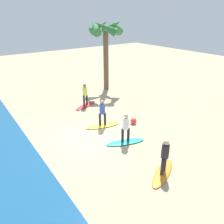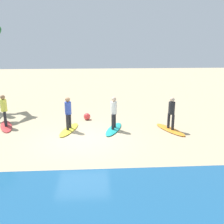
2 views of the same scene
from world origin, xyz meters
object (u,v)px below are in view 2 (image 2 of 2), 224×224
at_px(surfboard_orange, 170,130).
at_px(surfer_yellow, 68,111).
at_px(surfer_teal, 114,110).
at_px(surfer_red, 4,108).
at_px(surfer_orange, 171,111).
at_px(beach_ball, 87,116).
at_px(surfboard_yellow, 69,130).
at_px(surfboard_red, 6,126).
at_px(surfboard_teal, 114,129).

xyz_separation_m(surfboard_orange, surfer_yellow, (5.14, -0.31, 0.99)).
height_order(surfer_teal, surfer_red, same).
xyz_separation_m(surfer_orange, beach_ball, (4.29, -2.07, -0.85)).
distance_m(surfboard_yellow, surfer_red, 3.60).
relative_size(surfer_orange, surfer_red, 1.00).
relative_size(surfboard_yellow, surfboard_red, 1.00).
bearing_deg(surfer_teal, surfboard_orange, 175.03).
relative_size(surfer_teal, surfboard_yellow, 0.78).
bearing_deg(surfboard_orange, surfboard_yellow, -117.73).
xyz_separation_m(surfer_teal, beach_ball, (1.42, -1.82, -0.85)).
height_order(surfboard_orange, surfer_yellow, surfer_yellow).
bearing_deg(surfer_yellow, surfboard_red, -12.37).
distance_m(surfboard_yellow, surfer_yellow, 0.99).
xyz_separation_m(surfboard_orange, surfboard_yellow, (5.14, -0.31, 0.00)).
height_order(surfer_orange, beach_ball, surfer_orange).
xyz_separation_m(surfboard_orange, surfer_teal, (2.87, -0.25, 0.99)).
xyz_separation_m(surfer_orange, surfer_teal, (2.87, -0.25, 0.00)).
distance_m(surfboard_orange, surfboard_yellow, 5.15).
height_order(surfer_teal, surfboard_red, surfer_teal).
xyz_separation_m(surfer_yellow, surfer_red, (3.38, -0.74, 0.00)).
bearing_deg(surfboard_red, surfer_red, -0.00).
relative_size(surfer_orange, surfboard_yellow, 0.78).
bearing_deg(surfboard_orange, beach_ball, -140.05).
height_order(surfer_yellow, surfboard_red, surfer_yellow).
bearing_deg(surfer_yellow, beach_ball, -115.80).
relative_size(surfboard_orange, surfer_teal, 1.28).
bearing_deg(surfboard_orange, surfer_teal, -119.29).
bearing_deg(surfboard_red, surfer_orange, 61.48).
bearing_deg(surfer_teal, surfer_red, -8.04).
xyz_separation_m(surfboard_orange, surfboard_teal, (2.87, -0.25, 0.00)).
relative_size(surfboard_teal, surfer_teal, 1.28).
distance_m(surfer_orange, surfboard_teal, 3.04).
xyz_separation_m(surfboard_teal, surfer_teal, (0.00, 0.00, 0.99)).
bearing_deg(surfboard_yellow, surfer_yellow, 105.81).
bearing_deg(surfer_orange, surfboard_teal, -4.97).
height_order(surfer_orange, surfer_yellow, same).
height_order(surfer_orange, surfer_teal, same).
distance_m(surfer_yellow, surfboard_red, 3.60).
relative_size(surfer_orange, surfboard_teal, 0.78).
relative_size(surfboard_orange, surfboard_yellow, 1.00).
bearing_deg(surfer_yellow, surfer_red, -12.37).
height_order(surfboard_red, beach_ball, beach_ball).
distance_m(surfer_teal, surfboard_yellow, 2.48).
xyz_separation_m(surfboard_yellow, surfboard_red, (3.38, -0.74, 0.00)).
height_order(surfboard_red, surfer_red, surfer_red).
bearing_deg(surfer_yellow, surfer_orange, 176.59).
distance_m(surfer_orange, surfer_red, 8.58).
relative_size(surfboard_red, beach_ball, 5.51).
bearing_deg(beach_ball, surfer_yellow, 64.20).
bearing_deg(surfer_orange, surfer_yellow, -3.41).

